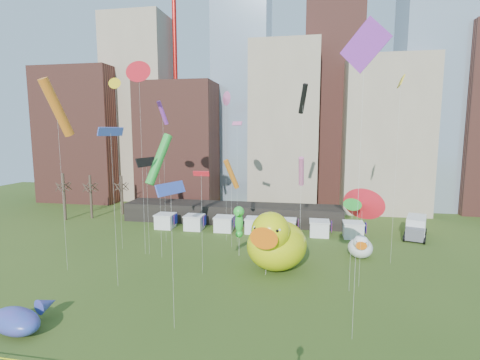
% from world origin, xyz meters
% --- Properties ---
extents(skyline, '(101.00, 23.00, 68.00)m').
position_xyz_m(skyline, '(2.25, 61.06, 21.44)').
color(skyline, brown).
rests_on(skyline, ground).
extents(pavilion, '(38.00, 6.00, 3.20)m').
position_xyz_m(pavilion, '(-4.00, 42.00, 1.60)').
color(pavilion, black).
rests_on(pavilion, ground).
extents(vendor_tents, '(33.24, 2.80, 2.40)m').
position_xyz_m(vendor_tents, '(1.02, 36.00, 1.11)').
color(vendor_tents, white).
rests_on(vendor_tents, ground).
extents(bare_trees, '(8.44, 6.44, 8.50)m').
position_xyz_m(bare_trees, '(-30.17, 40.54, 4.01)').
color(bare_trees, '#382B21').
rests_on(bare_trees, ground).
extents(big_duck, '(8.35, 10.08, 7.25)m').
position_xyz_m(big_duck, '(5.54, 21.01, 3.33)').
color(big_duck, '#D1DC0B').
rests_on(big_duck, ground).
extents(small_duck, '(3.41, 4.35, 3.23)m').
position_xyz_m(small_duck, '(15.79, 26.89, 1.48)').
color(small_duck, white).
rests_on(small_duck, ground).
extents(seahorse_green, '(1.39, 1.74, 6.55)m').
position_xyz_m(seahorse_green, '(0.55, 24.82, 4.86)').
color(seahorse_green, silver).
rests_on(seahorse_green, ground).
extents(seahorse_purple, '(1.56, 1.81, 5.68)m').
position_xyz_m(seahorse_purple, '(4.64, 19.24, 4.06)').
color(seahorse_purple, silver).
rests_on(seahorse_purple, ground).
extents(whale_inflatable, '(5.58, 6.33, 2.20)m').
position_xyz_m(whale_inflatable, '(-13.59, 4.26, 1.01)').
color(whale_inflatable, '#523DA8').
rests_on(whale_inflatable, ground).
extents(box_truck, '(4.62, 7.52, 3.00)m').
position_xyz_m(box_truck, '(25.42, 38.14, 1.54)').
color(box_truck, white).
rests_on(box_truck, ground).
extents(kite_0, '(2.67, 2.22, 10.26)m').
position_xyz_m(kite_0, '(14.45, 18.02, 8.71)').
color(kite_0, silver).
rests_on(kite_0, ground).
extents(kite_1, '(0.77, 2.47, 12.57)m').
position_xyz_m(kite_1, '(8.15, 30.78, 10.48)').
color(kite_1, silver).
rests_on(kite_1, ground).
extents(kite_2, '(1.40, 2.37, 22.15)m').
position_xyz_m(kite_2, '(8.18, 30.14, 20.18)').
color(kite_2, silver).
rests_on(kite_2, ground).
extents(kite_3, '(1.18, 0.62, 9.47)m').
position_xyz_m(kite_3, '(13.36, 16.85, 8.82)').
color(kite_3, silver).
rests_on(kite_3, ground).
extents(kite_4, '(1.37, 0.48, 22.77)m').
position_xyz_m(kite_4, '(-15.71, 24.84, 21.90)').
color(kite_4, silver).
rests_on(kite_4, ground).
extents(kite_5, '(1.54, 2.71, 16.36)m').
position_xyz_m(kite_5, '(-10.16, 13.64, 15.82)').
color(kite_5, silver).
rests_on(kite_5, ground).
extents(kite_6, '(2.26, 3.89, 21.68)m').
position_xyz_m(kite_6, '(-18.13, 16.56, 18.49)').
color(kite_6, silver).
rests_on(kite_6, ground).
extents(kite_7, '(3.20, 2.10, 23.77)m').
position_xyz_m(kite_7, '(12.61, 7.99, 21.59)').
color(kite_7, silver).
rests_on(kite_7, ground).
extents(kite_8, '(2.51, 0.84, 24.45)m').
position_xyz_m(kite_8, '(-11.66, 23.35, 23.16)').
color(kite_8, silver).
rests_on(kite_8, ground).
extents(kite_9, '(1.33, 1.80, 21.51)m').
position_xyz_m(kite_9, '(-2.51, 31.05, 20.45)').
color(kite_9, silver).
rests_on(kite_9, ground).
extents(kite_10, '(1.27, 3.74, 12.65)m').
position_xyz_m(kite_10, '(-11.14, 23.47, 12.05)').
color(kite_10, silver).
rests_on(kite_10, ground).
extents(kite_11, '(3.21, 3.57, 15.71)m').
position_xyz_m(kite_11, '(-8.96, 22.37, 12.54)').
color(kite_11, silver).
rests_on(kite_11, ground).
extents(kite_12, '(0.99, 3.70, 22.12)m').
position_xyz_m(kite_12, '(19.16, 25.59, 21.44)').
color(kite_12, silver).
rests_on(kite_12, ground).
extents(kite_13, '(1.45, 3.02, 12.02)m').
position_xyz_m(kite_13, '(-1.46, 6.94, 11.50)').
color(kite_13, silver).
rests_on(kite_13, ground).
extents(kite_14, '(2.22, 2.18, 12.28)m').
position_xyz_m(kite_14, '(-1.11, 28.12, 10.22)').
color(kite_14, silver).
rests_on(kite_14, ground).
extents(kite_15, '(1.30, 2.00, 20.16)m').
position_xyz_m(kite_15, '(-11.03, 28.95, 18.46)').
color(kite_15, silver).
rests_on(kite_15, ground).
extents(kite_16, '(1.79, 0.31, 11.67)m').
position_xyz_m(kite_16, '(-2.43, 18.43, 11.25)').
color(kite_16, silver).
rests_on(kite_16, ground).
extents(kite_17, '(1.64, 1.21, 17.31)m').
position_xyz_m(kite_17, '(-0.76, 30.42, 16.72)').
color(kite_17, silver).
rests_on(kite_17, ground).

